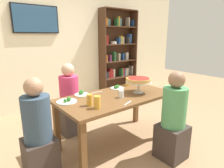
{
  "coord_description": "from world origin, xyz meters",
  "views": [
    {
      "loc": [
        -1.64,
        -1.97,
        1.56
      ],
      "look_at": [
        0.0,
        0.1,
        0.89
      ],
      "focal_mm": 30.8,
      "sensor_mm": 36.0,
      "label": 1
    }
  ],
  "objects": [
    {
      "name": "beer_glass_amber_tall",
      "position": [
        -0.48,
        -0.23,
        0.81
      ],
      "size": [
        0.08,
        0.08,
        0.15
      ],
      "primitive_type": "cylinder",
      "color": "gold",
      "rests_on": "dining_table"
    },
    {
      "name": "beer_glass_amber_short",
      "position": [
        -0.5,
        -0.1,
        0.81
      ],
      "size": [
        0.07,
        0.07,
        0.14
      ],
      "primitive_type": "cylinder",
      "color": "gold",
      "rests_on": "dining_table"
    },
    {
      "name": "cutlery_knife_near",
      "position": [
        -0.12,
        0.3,
        0.74
      ],
      "size": [
        0.18,
        0.05,
        0.0
      ],
      "primitive_type": "cube",
      "rotation": [
        0.0,
        0.0,
        2.96
      ],
      "color": "silver",
      "rests_on": "dining_table"
    },
    {
      "name": "ground_plane",
      "position": [
        0.0,
        0.0,
        0.0
      ],
      "size": [
        12.0,
        12.0,
        0.0
      ],
      "primitive_type": "plane",
      "color": "#9E7A56"
    },
    {
      "name": "cutlery_fork_far",
      "position": [
        0.72,
        -0.33,
        0.74
      ],
      "size": [
        0.18,
        0.03,
        0.0
      ],
      "primitive_type": "cube",
      "rotation": [
        0.0,
        0.0,
        0.1
      ],
      "color": "silver",
      "rests_on": "dining_table"
    },
    {
      "name": "salad_plate_spare",
      "position": [
        0.24,
        0.27,
        0.76
      ],
      "size": [
        0.21,
        0.21,
        0.07
      ],
      "color": "white",
      "rests_on": "dining_table"
    },
    {
      "name": "beer_glass_amber_spare",
      "position": [
        0.52,
        0.32,
        0.81
      ],
      "size": [
        0.08,
        0.08,
        0.14
      ],
      "primitive_type": "cylinder",
      "color": "gold",
      "rests_on": "dining_table"
    },
    {
      "name": "deep_dish_pizza_stand",
      "position": [
        0.35,
        -0.09,
        0.92
      ],
      "size": [
        0.38,
        0.38,
        0.22
      ],
      "color": "silver",
      "rests_on": "dining_table"
    },
    {
      "name": "diner_far_left",
      "position": [
        -0.37,
        0.73,
        0.49
      ],
      "size": [
        0.34,
        0.34,
        1.15
      ],
      "rotation": [
        0.0,
        0.0,
        -1.57
      ],
      "color": "#382D28",
      "rests_on": "ground_plane"
    },
    {
      "name": "diner_head_west",
      "position": [
        -1.09,
        0.01,
        0.49
      ],
      "size": [
        0.34,
        0.34,
        1.15
      ],
      "color": "#382D28",
      "rests_on": "ground_plane"
    },
    {
      "name": "water_glass_clear_near",
      "position": [
        0.0,
        -0.1,
        0.79
      ],
      "size": [
        0.07,
        0.07,
        0.1
      ],
      "primitive_type": "cylinder",
      "color": "white",
      "rests_on": "dining_table"
    },
    {
      "name": "dining_table",
      "position": [
        0.0,
        0.0,
        0.64
      ],
      "size": [
        1.63,
        0.82,
        0.74
      ],
      "color": "brown",
      "rests_on": "ground_plane"
    },
    {
      "name": "salad_plate_far_diner",
      "position": [
        -0.37,
        0.33,
        0.76
      ],
      "size": [
        0.2,
        0.2,
        0.07
      ],
      "color": "white",
      "rests_on": "dining_table"
    },
    {
      "name": "cutlery_fork_near",
      "position": [
        -0.08,
        -0.32,
        0.74
      ],
      "size": [
        0.17,
        0.08,
        0.0
      ],
      "primitive_type": "cube",
      "rotation": [
        0.0,
        0.0,
        0.34
      ],
      "color": "silver",
      "rests_on": "dining_table"
    },
    {
      "name": "bookshelf",
      "position": [
        1.7,
        2.01,
        1.11
      ],
      "size": [
        1.1,
        0.3,
        2.21
      ],
      "color": "#422819",
      "rests_on": "ground_plane"
    },
    {
      "name": "rear_partition",
      "position": [
        0.0,
        2.2,
        1.4
      ],
      "size": [
        8.0,
        0.12,
        2.8
      ],
      "primitive_type": "cube",
      "color": "beige",
      "rests_on": "ground_plane"
    },
    {
      "name": "diner_near_right",
      "position": [
        0.35,
        -0.7,
        0.49
      ],
      "size": [
        0.34,
        0.34,
        1.15
      ],
      "rotation": [
        0.0,
        0.0,
        1.57
      ],
      "color": "#382D28",
      "rests_on": "ground_plane"
    },
    {
      "name": "television",
      "position": [
        -0.34,
        2.11,
        1.87
      ],
      "size": [
        0.9,
        0.05,
        0.54
      ],
      "color": "black"
    },
    {
      "name": "salad_plate_near_diner",
      "position": [
        -0.66,
        0.18,
        0.75
      ],
      "size": [
        0.25,
        0.25,
        0.07
      ],
      "color": "white",
      "rests_on": "dining_table"
    }
  ]
}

